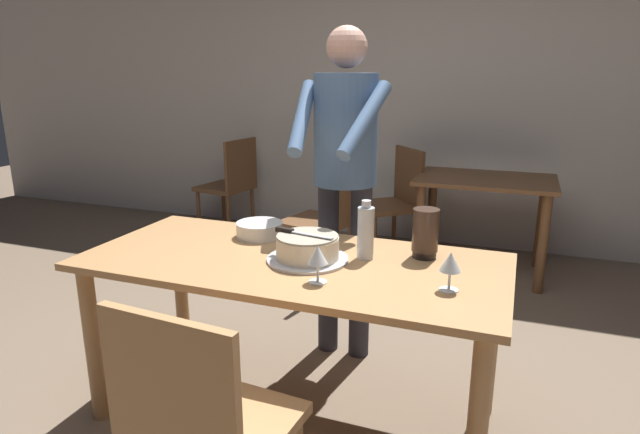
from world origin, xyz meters
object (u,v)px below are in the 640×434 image
Objects in this scene: person_cutting_cake at (345,160)px; background_chair_2 at (231,182)px; chair_near_side at (203,425)px; background_table at (484,199)px; background_chair_1 at (325,216)px; water_bottle at (366,232)px; main_dining_table at (292,283)px; cake_knife at (292,232)px; hurricane_lamp at (425,233)px; background_chair_0 at (394,199)px; wine_glass_near at (451,263)px; plate_stack at (260,230)px; wine_glass_far at (318,256)px; cake_on_platter at (307,249)px.

person_cutting_cake is 2.55m from background_chair_2.
chair_near_side is 2.99m from background_table.
background_chair_2 is at bearing 133.69° from person_cutting_cake.
water_bottle is at bearing -63.88° from background_chair_1.
cake_knife reaches higher than main_dining_table.
cake_knife is 0.16× the size of person_cutting_cake.
background_table is at bearing 86.60° from hurricane_lamp.
hurricane_lamp is at bearing -73.84° from background_chair_0.
background_table is at bearing 90.77° from wine_glass_near.
background_table is (0.63, 2.15, -0.06)m from main_dining_table.
background_chair_0 is at bearing 85.01° from plate_stack.
plate_stack is (-0.27, 0.22, -0.08)m from cake_knife.
hurricane_lamp is 0.12× the size of person_cutting_cake.
plate_stack is 0.56m from person_cutting_cake.
person_cutting_cake is at bearing 117.26° from water_bottle.
chair_near_side is (-0.15, -0.57, -0.36)m from wine_glass_far.
background_chair_0 is at bearing -4.16° from background_chair_2.
background_table is at bearing 73.60° from cake_knife.
cake_knife is at bearing -39.46° from plate_stack.
cake_knife is 0.67m from wine_glass_near.
plate_stack is 1.09m from chair_near_side.
wine_glass_far is 0.16× the size of background_chair_2.
person_cutting_cake is 1.72× the size of background_table.
wine_glass_near is 0.35m from hurricane_lamp.
plate_stack is 0.24× the size of background_chair_2.
background_chair_0 is at bearing 92.14° from main_dining_table.
wine_glass_near is (0.59, -0.11, 0.05)m from cake_on_platter.
background_chair_0 is 0.79m from background_chair_1.
background_chair_1 is (-1.09, 1.68, -0.36)m from wine_glass_near.
wine_glass_far is 0.16× the size of background_chair_1.
hurricane_lamp is 3.13m from background_chair_2.
person_cutting_cake reaches higher than water_bottle.
background_chair_0 is (-0.11, 1.68, -0.58)m from person_cutting_cake.
water_bottle is at bearing 28.09° from cake_on_platter.
wine_glass_near is 3.46m from background_chair_2.
person_cutting_cake is (0.29, 0.39, 0.29)m from plate_stack.
background_chair_0 is at bearing 93.90° from cake_on_platter.
background_table is at bearing -10.70° from background_chair_0.
background_table is at bearing 75.44° from cake_on_platter.
chair_near_side is 3.07m from background_chair_0.
wine_glass_near is 0.08× the size of person_cutting_cake.
wine_glass_far is 3.24m from background_chair_2.
water_bottle is 2.09m from background_table.
cake_on_platter is at bearing 121.59° from wine_glass_far.
background_chair_2 is (-1.42, 2.18, -0.29)m from plate_stack.
hurricane_lamp reaches higher than chair_near_side.
background_chair_2 is (-1.71, 1.79, -0.58)m from person_cutting_cake.
chair_near_side is at bearing -89.22° from person_cutting_cake.
cake_on_platter is 2.36× the size of wine_glass_far.
water_bottle reaches higher than background_chair_2.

